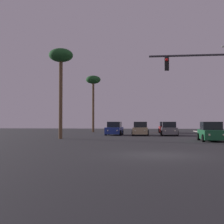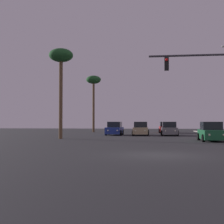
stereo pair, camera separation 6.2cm
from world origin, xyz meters
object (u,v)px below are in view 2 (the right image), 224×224
Objects in this scene: car_grey at (169,129)px; palm_tree_far at (94,83)px; car_red at (165,128)px; car_green at (211,132)px; car_blue at (115,129)px; palm_tree_near at (61,60)px; car_tan at (141,129)px.

palm_tree_far is at bearing -43.75° from car_grey.
car_red and car_green have the same top height.
palm_tree_near is at bearing 67.11° from car_blue.
car_grey is at bearing 89.27° from car_red.
car_grey is 0.47× the size of palm_tree_far.
palm_tree_far reaches higher than car_grey.
palm_tree_far is at bearing -56.14° from car_green.
car_blue is 14.87m from car_green.
car_blue is at bearing 51.85° from car_red.
car_grey is at bearing -43.57° from palm_tree_far.
car_blue is 1.01× the size of car_green.
car_red and car_grey have the same top height.
car_grey is at bearing 39.15° from palm_tree_near.
car_green is 12.84m from car_tan.
car_tan is 15.33m from palm_tree_far.
palm_tree_near reaches higher than car_red.
car_green is 27.30m from palm_tree_far.
car_tan and car_grey have the same top height.
car_grey is 0.48× the size of palm_tree_near.
car_blue is 12.38m from palm_tree_near.
car_tan is at bearing -1.70° from car_grey.
car_blue is 3.30m from car_tan.
car_blue is 1.01× the size of car_tan.
palm_tree_near reaches higher than car_blue.
palm_tree_near is at bearing 50.10° from car_tan.
car_tan is 3.50m from car_grey.
car_grey is (3.50, -0.09, 0.00)m from car_tan.
car_green and car_grey have the same top height.
car_red is 1.00× the size of car_grey.
car_blue is at bearing -2.07° from car_tan.
car_red is 1.00× the size of car_green.
car_tan is 0.48× the size of palm_tree_near.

